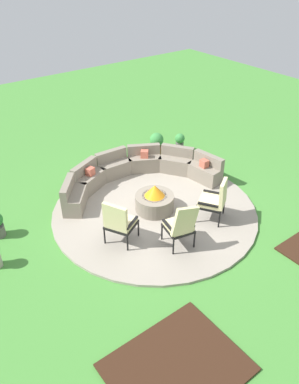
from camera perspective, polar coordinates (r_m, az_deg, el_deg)
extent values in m
plane|color=#478C38|center=(9.13, 0.76, -2.91)|extent=(24.00, 24.00, 0.00)
cylinder|color=#9E9384|center=(9.11, 0.76, -2.76)|extent=(4.88, 4.88, 0.06)
cube|color=#382114|center=(6.34, 4.14, -24.89)|extent=(2.00, 1.60, 0.04)
cylinder|color=gray|center=(8.98, 0.77, -1.58)|extent=(0.92, 0.92, 0.40)
cylinder|color=black|center=(8.88, 0.78, -0.70)|extent=(0.60, 0.60, 0.06)
cone|color=orange|center=(8.79, 0.79, 0.22)|extent=(0.48, 0.48, 0.28)
cube|color=gray|center=(10.20, 8.29, 2.84)|extent=(0.57, 0.95, 0.43)
cube|color=gray|center=(10.13, 8.96, 4.87)|extent=(0.28, 0.91, 0.28)
cube|color=gray|center=(10.52, 3.97, 4.14)|extent=(0.88, 1.00, 0.43)
cube|color=gray|center=(10.47, 4.26, 6.22)|extent=(0.64, 0.83, 0.28)
cube|color=gray|center=(10.57, -0.78, 4.37)|extent=(1.01, 0.83, 0.43)
cube|color=gray|center=(10.52, -0.90, 6.45)|extent=(0.86, 0.58, 0.28)
cube|color=gray|center=(10.33, -5.33, 3.49)|extent=(0.92, 0.49, 0.43)
cube|color=gray|center=(10.27, -5.84, 5.56)|extent=(0.91, 0.20, 0.28)
cube|color=gray|center=(9.85, -9.02, 1.58)|extent=(1.01, 0.78, 0.43)
cube|color=gray|center=(9.75, -9.89, 3.58)|extent=(0.89, 0.51, 0.28)
cube|color=gray|center=(9.20, -11.15, -1.20)|extent=(0.92, 0.98, 0.43)
cube|color=gray|center=(9.04, -12.28, 0.69)|extent=(0.69, 0.80, 0.28)
cube|color=#BC5B47|center=(10.37, -0.76, 5.77)|extent=(0.27, 0.27, 0.21)
cube|color=#BC5B47|center=(10.01, 8.26, 4.30)|extent=(0.18, 0.20, 0.20)
cube|color=#BC5B47|center=(9.66, -8.95, 3.10)|extent=(0.25, 0.23, 0.20)
cylinder|color=black|center=(8.40, -5.04, -4.61)|extent=(0.04, 0.04, 0.38)
cylinder|color=black|center=(8.20, -1.69, -5.60)|extent=(0.04, 0.04, 0.38)
cylinder|color=black|center=(8.06, -6.80, -6.65)|extent=(0.04, 0.04, 0.38)
cylinder|color=black|center=(7.85, -3.34, -7.74)|extent=(0.04, 0.04, 0.38)
cube|color=black|center=(7.99, -4.28, -4.93)|extent=(0.76, 0.77, 0.05)
cube|color=beige|center=(7.94, -4.30, -4.54)|extent=(0.70, 0.71, 0.09)
cube|color=beige|center=(7.62, -5.22, -3.91)|extent=(0.36, 0.56, 0.67)
cube|color=black|center=(8.01, -5.97, -3.69)|extent=(0.44, 0.27, 0.04)
cube|color=black|center=(7.80, -2.64, -4.66)|extent=(0.44, 0.27, 0.04)
cylinder|color=black|center=(8.11, 1.89, -6.11)|extent=(0.04, 0.04, 0.38)
cylinder|color=black|center=(8.30, 4.95, -5.16)|extent=(0.04, 0.04, 0.38)
cylinder|color=black|center=(7.77, 3.63, -8.28)|extent=(0.04, 0.04, 0.38)
cylinder|color=black|center=(7.97, 6.79, -7.22)|extent=(0.04, 0.04, 0.38)
cube|color=black|center=(7.89, 4.38, -5.48)|extent=(0.63, 0.65, 0.05)
cube|color=beige|center=(7.85, 4.40, -5.08)|extent=(0.58, 0.59, 0.09)
cube|color=beige|center=(7.52, 5.36, -4.43)|extent=(0.59, 0.22, 0.72)
cube|color=black|center=(7.72, 2.89, -5.18)|extent=(0.14, 0.47, 0.04)
cube|color=black|center=(7.91, 5.91, -4.24)|extent=(0.14, 0.47, 0.04)
cylinder|color=black|center=(8.64, 6.98, -3.52)|extent=(0.04, 0.04, 0.38)
cylinder|color=black|center=(9.08, 7.85, -1.53)|extent=(0.04, 0.04, 0.38)
cylinder|color=black|center=(8.57, 10.47, -4.24)|extent=(0.04, 0.04, 0.38)
cylinder|color=black|center=(9.02, 11.17, -2.20)|extent=(0.04, 0.04, 0.38)
cube|color=black|center=(8.70, 9.25, -1.71)|extent=(0.81, 0.80, 0.05)
cube|color=beige|center=(8.66, 9.29, -1.33)|extent=(0.74, 0.74, 0.09)
cube|color=beige|center=(8.49, 11.06, -0.26)|extent=(0.53, 0.42, 0.65)
cube|color=black|center=(8.41, 8.94, -1.94)|extent=(0.31, 0.44, 0.04)
cube|color=black|center=(8.84, 9.70, -0.05)|extent=(0.31, 0.44, 0.04)
cylinder|color=#605B56|center=(11.82, 4.55, 6.86)|extent=(0.25, 0.25, 0.28)
sphere|color=#3D8E42|center=(11.70, 4.61, 8.08)|extent=(0.30, 0.30, 0.30)
sphere|color=yellow|center=(11.69, 4.76, 8.40)|extent=(0.11, 0.11, 0.11)
cylinder|color=brown|center=(11.59, 1.07, 6.39)|extent=(0.36, 0.36, 0.28)
sphere|color=#3D8E42|center=(11.44, 1.09, 7.91)|extent=(0.42, 0.42, 0.42)
sphere|color=yellow|center=(11.43, 1.31, 8.39)|extent=(0.16, 0.16, 0.16)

